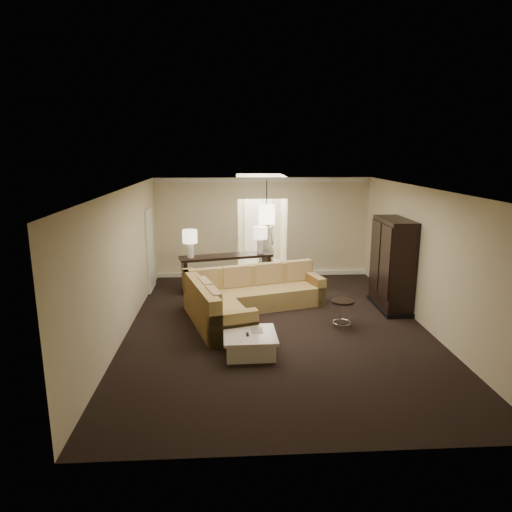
{
  "coord_description": "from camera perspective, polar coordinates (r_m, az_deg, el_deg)",
  "views": [
    {
      "loc": [
        -0.96,
        -8.71,
        3.52
      ],
      "look_at": [
        -0.36,
        1.2,
        1.22
      ],
      "focal_mm": 32.0,
      "sensor_mm": 36.0,
      "label": 1
    }
  ],
  "objects": [
    {
      "name": "side_door",
      "position": [
        11.94,
        -13.09,
        0.77
      ],
      "size": [
        0.05,
        0.9,
        2.1
      ],
      "primitive_type": "cube",
      "color": "white",
      "rests_on": "ground"
    },
    {
      "name": "ground",
      "position": [
        9.44,
        2.64,
        -8.86
      ],
      "size": [
        8.0,
        8.0,
        0.0
      ],
      "primitive_type": "plane",
      "color": "black",
      "rests_on": "ground"
    },
    {
      "name": "wall_left",
      "position": [
        9.19,
        -16.2,
        -0.81
      ],
      "size": [
        0.04,
        8.0,
        2.8
      ],
      "primitive_type": "cube",
      "color": "beige",
      "rests_on": "ground"
    },
    {
      "name": "ceiling",
      "position": [
        8.79,
        2.83,
        8.34
      ],
      "size": [
        6.0,
        8.0,
        0.02
      ],
      "primitive_type": "cube",
      "color": "silver",
      "rests_on": "wall_back"
    },
    {
      "name": "foyer",
      "position": [
        14.25,
        0.44,
        4.1
      ],
      "size": [
        1.44,
        2.02,
        2.8
      ],
      "color": "beige",
      "rests_on": "ground"
    },
    {
      "name": "table_lamp_right",
      "position": [
        11.79,
        0.56,
        2.6
      ],
      "size": [
        0.37,
        0.37,
        0.7
      ],
      "color": "silver",
      "rests_on": "console_table"
    },
    {
      "name": "person",
      "position": [
        13.3,
        1.17,
        1.82
      ],
      "size": [
        0.78,
        0.64,
        1.85
      ],
      "primitive_type": "imported",
      "rotation": [
        0.0,
        0.0,
        3.48
      ],
      "color": "beige",
      "rests_on": "ground"
    },
    {
      "name": "pendant_light",
      "position": [
        11.55,
        1.33,
        5.26
      ],
      "size": [
        0.38,
        0.38,
        1.09
      ],
      "color": "black",
      "rests_on": "ceiling"
    },
    {
      "name": "wall_back",
      "position": [
        12.92,
        0.84,
        3.61
      ],
      "size": [
        6.0,
        0.04,
        2.8
      ],
      "primitive_type": "cube",
      "color": "beige",
      "rests_on": "ground"
    },
    {
      "name": "wall_right",
      "position": [
        9.8,
        20.46,
        -0.28
      ],
      "size": [
        0.04,
        8.0,
        2.8
      ],
      "primitive_type": "cube",
      "color": "beige",
      "rests_on": "ground"
    },
    {
      "name": "table_lamp_left",
      "position": [
        11.38,
        -8.26,
        2.09
      ],
      "size": [
        0.37,
        0.37,
        0.7
      ],
      "color": "silver",
      "rests_on": "console_table"
    },
    {
      "name": "console_table",
      "position": [
        11.73,
        -3.71,
        -1.66
      ],
      "size": [
        2.43,
        1.07,
        0.91
      ],
      "rotation": [
        0.0,
        0.0,
        0.23
      ],
      "color": "black",
      "rests_on": "ground"
    },
    {
      "name": "drink_table",
      "position": [
        9.44,
        10.75,
        -6.4
      ],
      "size": [
        0.46,
        0.46,
        0.58
      ],
      "rotation": [
        0.0,
        0.0,
        -0.0
      ],
      "color": "black",
      "rests_on": "ground"
    },
    {
      "name": "sectional_sofa",
      "position": [
        10.02,
        -1.42,
        -5.24
      ],
      "size": [
        3.3,
        3.19,
        0.94
      ],
      "rotation": [
        0.0,
        0.0,
        0.29
      ],
      "color": "brown",
      "rests_on": "ground"
    },
    {
      "name": "crown_molding",
      "position": [
        12.72,
        0.88,
        9.5
      ],
      "size": [
        6.0,
        0.1,
        0.12
      ],
      "primitive_type": "cube",
      "color": "white",
      "rests_on": "wall_back"
    },
    {
      "name": "armoire",
      "position": [
        10.68,
        16.63,
        -1.23
      ],
      "size": [
        0.61,
        1.43,
        2.06
      ],
      "color": "black",
      "rests_on": "ground"
    },
    {
      "name": "coffee_table",
      "position": [
        8.22,
        -0.76,
        -10.84
      ],
      "size": [
        0.95,
        0.95,
        0.39
      ],
      "rotation": [
        0.0,
        0.0,
        0.02
      ],
      "color": "silver",
      "rests_on": "ground"
    },
    {
      "name": "baseboard",
      "position": [
        13.16,
        0.84,
        -2.19
      ],
      "size": [
        6.0,
        0.1,
        0.12
      ],
      "primitive_type": "cube",
      "color": "white",
      "rests_on": "ground"
    },
    {
      "name": "wall_front",
      "position": [
        5.25,
        7.48,
        -10.9
      ],
      "size": [
        6.0,
        0.04,
        2.8
      ],
      "primitive_type": "cube",
      "color": "beige",
      "rests_on": "ground"
    }
  ]
}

